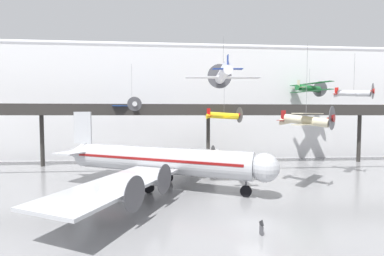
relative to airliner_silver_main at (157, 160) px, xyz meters
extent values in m
plane|color=gray|center=(8.81, -12.01, -3.44)|extent=(260.00, 260.00, 0.00)
cube|color=white|center=(8.81, 21.87, 8.45)|extent=(140.00, 3.00, 23.77)
cube|color=#2D2B28|center=(8.81, 14.22, 6.24)|extent=(110.00, 3.20, 0.90)
cube|color=#2D2B28|center=(8.81, 12.68, 7.24)|extent=(110.00, 0.12, 1.10)
cylinder|color=#2D2B28|center=(-21.44, 15.18, 1.18)|extent=(0.70, 0.70, 9.23)
cylinder|color=#2D2B28|center=(8.81, 15.18, 1.18)|extent=(0.70, 0.70, 9.23)
cylinder|color=#2D2B28|center=(39.06, 15.18, 1.18)|extent=(0.70, 0.70, 9.23)
cylinder|color=silver|center=(8.81, 2.14, 15.21)|extent=(120.00, 0.60, 0.60)
cylinder|color=#B7BABF|center=(0.10, -0.05, 0.07)|extent=(23.34, 13.37, 3.28)
sphere|color=#B7BABF|center=(12.11, -5.74, 0.07)|extent=(3.21, 3.21, 3.21)
cone|color=#B7BABF|center=(-12.06, 5.72, 0.32)|extent=(5.15, 4.55, 3.02)
cube|color=maroon|center=(0.10, -0.05, 0.40)|extent=(21.84, 12.70, 0.30)
cube|color=#B7BABF|center=(4.89, 8.09, -0.67)|extent=(11.76, 16.45, 0.28)
cube|color=#B7BABF|center=(-3.17, -8.91, -0.67)|extent=(11.76, 16.45, 0.28)
cylinder|color=#B7BABF|center=(4.96, 4.28, -0.62)|extent=(3.23, 2.63, 1.57)
cylinder|color=#4C4C51|center=(6.36, 3.61, -0.62)|extent=(1.34, 2.73, 2.99)
cylinder|color=#B7BABF|center=(7.22, 9.05, -0.62)|extent=(3.23, 2.63, 1.57)
cylinder|color=#4C4C51|center=(8.63, 8.38, -0.62)|extent=(1.34, 2.73, 2.99)
cylinder|color=#B7BABF|center=(-0.17, -6.55, -0.62)|extent=(3.23, 2.63, 1.57)
cylinder|color=#4C4C51|center=(1.23, -7.21, -0.62)|extent=(1.34, 2.73, 2.99)
cylinder|color=#B7BABF|center=(-2.43, -11.32, -0.62)|extent=(3.23, 2.63, 1.57)
cylinder|color=#4C4C51|center=(-1.03, -11.98, -0.62)|extent=(1.34, 2.73, 2.99)
cube|color=#B7BABF|center=(-10.88, 5.16, 4.01)|extent=(2.89, 1.51, 4.59)
cube|color=#B7BABF|center=(-10.58, 5.02, 0.73)|extent=(6.46, 9.04, 0.20)
cylinder|color=#4C4C51|center=(10.30, -4.89, -2.18)|extent=(0.20, 0.20, 1.21)
cylinder|color=black|center=(10.30, -4.89, -2.79)|extent=(1.34, 0.90, 1.30)
cylinder|color=#4C4C51|center=(1.48, 2.20, -2.18)|extent=(0.20, 0.20, 1.21)
cylinder|color=black|center=(1.48, 2.20, -2.79)|extent=(1.34, 0.90, 1.30)
cylinder|color=#4C4C51|center=(-0.77, -2.54, -2.18)|extent=(0.20, 0.20, 1.21)
cylinder|color=black|center=(-0.77, -2.54, -2.79)|extent=(1.34, 0.90, 1.30)
cylinder|color=#1E6B33|center=(28.92, 15.84, 11.08)|extent=(5.78, 3.53, 1.30)
cone|color=beige|center=(31.68, 17.12, 11.13)|extent=(1.33, 1.38, 1.08)
cylinder|color=#4C4C51|center=(31.87, 17.21, 11.13)|extent=(1.35, 2.85, 3.12)
cone|color=#1E6B33|center=(26.35, 14.66, 11.03)|extent=(1.86, 1.59, 1.05)
cube|color=#1E6B33|center=(29.24, 15.99, 12.04)|extent=(4.96, 8.55, 0.10)
cube|color=#1E6B33|center=(29.24, 15.99, 10.60)|extent=(4.96, 8.55, 0.10)
cube|color=beige|center=(26.03, 14.51, 11.80)|extent=(0.67, 0.35, 1.44)
cube|color=beige|center=(26.03, 14.51, 11.08)|extent=(1.95, 3.13, 0.06)
cylinder|color=slate|center=(28.92, 15.84, 13.30)|extent=(0.04, 0.04, 3.24)
cylinder|color=silver|center=(28.86, 3.31, 9.04)|extent=(3.50, 3.71, 1.22)
cone|color=red|center=(30.34, 1.70, 9.23)|extent=(1.04, 1.04, 0.78)
cylinder|color=#4C4C51|center=(30.44, 1.59, 9.24)|extent=(1.69, 1.55, 2.25)
cone|color=silver|center=(27.49, 4.81, 8.87)|extent=(1.34, 1.37, 0.83)
cube|color=silver|center=(29.03, 3.12, 8.78)|extent=(5.34, 5.01, 0.10)
cube|color=red|center=(27.31, 5.00, 9.56)|extent=(0.39, 0.42, 1.04)
cube|color=red|center=(27.31, 5.00, 9.04)|extent=(2.00, 1.89, 0.06)
cylinder|color=slate|center=(28.86, 3.31, 12.19)|extent=(0.04, 0.04, 5.43)
cylinder|color=silver|center=(7.97, -3.13, 10.61)|extent=(1.51, 5.92, 1.60)
cone|color=navy|center=(8.14, -0.09, 10.82)|extent=(1.13, 1.02, 1.08)
cylinder|color=#4C4C51|center=(8.15, 0.12, 10.84)|extent=(3.12, 0.21, 3.13)
cone|color=silver|center=(7.82, -5.95, 10.42)|extent=(1.11, 1.68, 1.13)
cube|color=silver|center=(7.99, -2.77, 10.25)|extent=(8.83, 1.88, 0.10)
cube|color=navy|center=(7.80, -6.31, 11.34)|extent=(0.10, 0.71, 1.44)
cube|color=navy|center=(7.80, -6.31, 10.61)|extent=(3.16, 0.87, 0.06)
cylinder|color=slate|center=(7.97, -3.13, 13.06)|extent=(0.04, 0.04, 3.70)
cylinder|color=beige|center=(18.81, -1.85, 5.14)|extent=(4.50, 4.65, 1.68)
cone|color=maroon|center=(20.72, -3.86, 5.45)|extent=(1.32, 1.31, 0.99)
cylinder|color=#4C4C51|center=(20.85, -4.00, 5.47)|extent=(2.09, 1.99, 2.85)
cone|color=beige|center=(17.03, 0.02, 4.85)|extent=(1.72, 1.74, 1.08)
cube|color=beige|center=(19.03, -2.08, 6.01)|extent=(6.68, 6.44, 0.10)
cube|color=beige|center=(19.03, -2.08, 4.70)|extent=(6.68, 6.44, 0.10)
cube|color=maroon|center=(16.81, 0.25, 5.80)|extent=(0.49, 0.51, 1.31)
cube|color=maroon|center=(16.81, 0.25, 5.14)|extent=(2.51, 2.43, 0.06)
cylinder|color=slate|center=(18.81, -1.85, 10.20)|extent=(0.04, 0.04, 9.02)
cylinder|color=#1E4CAD|center=(-5.10, 13.45, 7.71)|extent=(2.31, 4.55, 0.94)
cone|color=white|center=(-4.35, 11.22, 7.71)|extent=(1.03, 0.97, 0.84)
cylinder|color=#4C4C51|center=(-4.30, 11.06, 7.72)|extent=(2.31, 0.81, 2.42)
cone|color=#1E4CAD|center=(-5.79, 15.53, 7.70)|extent=(1.13, 1.40, 0.79)
cube|color=#1E4CAD|center=(-5.01, 13.19, 7.43)|extent=(6.78, 3.19, 0.10)
cube|color=white|center=(-5.88, 15.79, 8.27)|extent=(0.23, 0.54, 1.12)
cube|color=white|center=(-5.88, 15.79, 7.71)|extent=(2.47, 1.29, 0.06)
cylinder|color=slate|center=(-5.10, 13.45, 11.51)|extent=(0.04, 0.04, 6.67)
cylinder|color=yellow|center=(10.68, 9.49, 5.73)|extent=(5.09, 1.85, 1.28)
cone|color=red|center=(13.23, 9.93, 5.86)|extent=(0.96, 1.05, 0.92)
cylinder|color=#4C4C51|center=(13.41, 9.96, 5.87)|extent=(0.49, 2.63, 2.66)
cone|color=yellow|center=(8.31, 9.09, 5.60)|extent=(1.50, 1.09, 0.94)
cube|color=yellow|center=(10.98, 9.54, 5.42)|extent=(2.44, 7.56, 0.10)
cube|color=red|center=(8.01, 9.04, 6.34)|extent=(0.60, 0.16, 1.23)
cube|color=red|center=(8.01, 9.04, 5.73)|extent=(1.04, 2.73, 0.06)
cylinder|color=slate|center=(10.68, 9.49, 10.49)|extent=(0.04, 0.04, 8.50)
cube|color=#4C4C51|center=(8.85, -14.02, -3.09)|extent=(0.20, 0.41, 0.70)
cube|color=#232326|center=(8.85, -14.02, -2.56)|extent=(0.12, 0.78, 0.73)
camera|label=1|loc=(2.03, -32.89, 5.78)|focal=24.00mm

